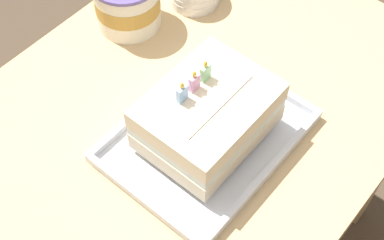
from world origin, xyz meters
name	(u,v)px	position (x,y,z in m)	size (l,w,h in m)	color
dining_table	(179,152)	(0.00, 0.00, 0.63)	(1.08, 0.72, 0.75)	tan
foil_tray	(207,138)	(0.00, -0.07, 0.76)	(0.36, 0.27, 0.02)	silver
birthday_cake	(207,116)	(0.00, -0.07, 0.83)	(0.23, 0.18, 0.15)	beige
ice_cream_tub	(127,1)	(0.13, 0.25, 0.81)	(0.14, 0.14, 0.12)	silver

